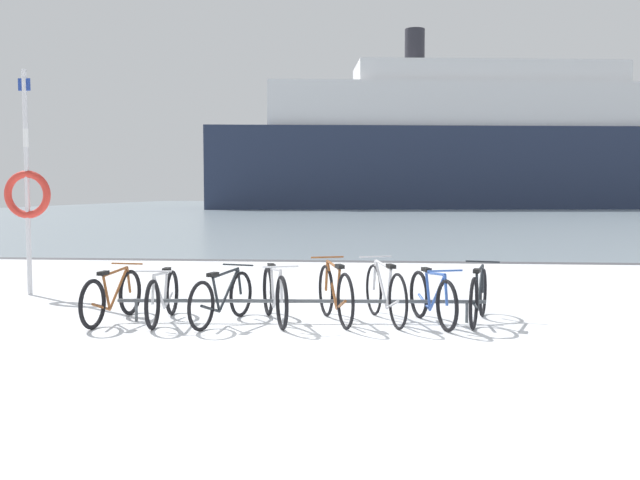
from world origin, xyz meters
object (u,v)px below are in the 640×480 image
at_px(bicycle_5, 385,293).
at_px(rescue_post, 27,190).
at_px(bicycle_6, 432,298).
at_px(bicycle_7, 479,296).
at_px(bicycle_4, 335,294).
at_px(ferry_ship, 495,149).
at_px(bicycle_3, 275,295).
at_px(bicycle_0, 112,297).
at_px(bicycle_1, 163,297).
at_px(bicycle_2, 222,298).

height_order(bicycle_5, rescue_post, rescue_post).
relative_size(bicycle_6, bicycle_7, 0.96).
height_order(bicycle_4, bicycle_5, same).
relative_size(bicycle_4, ferry_ship, 0.03).
bearing_deg(bicycle_3, bicycle_0, -175.78).
bearing_deg(bicycle_6, bicycle_4, 178.19).
height_order(bicycle_0, ferry_ship, ferry_ship).
distance_m(bicycle_0, bicycle_1, 0.67).
height_order(bicycle_0, bicycle_6, bicycle_6).
height_order(bicycle_2, bicycle_3, bicycle_3).
xyz_separation_m(bicycle_1, bicycle_3, (1.49, 0.12, 0.03)).
bearing_deg(bicycle_1, bicycle_7, 4.78).
relative_size(bicycle_0, bicycle_5, 0.98).
xyz_separation_m(bicycle_0, bicycle_5, (3.62, 0.33, 0.05)).
bearing_deg(ferry_ship, rescue_post, -105.29).
height_order(bicycle_1, bicycle_6, bicycle_6).
height_order(bicycle_1, bicycle_4, bicycle_4).
distance_m(rescue_post, ferry_ship, 65.85).
bearing_deg(bicycle_7, bicycle_1, -175.22).
distance_m(bicycle_1, bicycle_6, 3.56).
bearing_deg(ferry_ship, bicycle_5, -99.89).
height_order(bicycle_3, bicycle_4, bicycle_4).
relative_size(bicycle_1, bicycle_6, 1.06).
xyz_separation_m(rescue_post, ferry_ship, (17.32, 63.38, 4.36)).
xyz_separation_m(bicycle_0, bicycle_2, (1.49, 0.01, -0.00)).
relative_size(bicycle_1, bicycle_4, 1.04).
distance_m(bicycle_6, rescue_post, 7.02).
xyz_separation_m(bicycle_2, bicycle_7, (3.37, 0.38, 0.02)).
bearing_deg(bicycle_2, bicycle_6, 3.73).
bearing_deg(rescue_post, bicycle_5, -17.74).
distance_m(bicycle_7, rescue_post, 7.55).
xyz_separation_m(bicycle_5, bicycle_6, (0.61, -0.14, -0.04)).
xyz_separation_m(bicycle_1, rescue_post, (-3.00, 2.19, 1.43)).
height_order(bicycle_2, ferry_ship, ferry_ship).
height_order(bicycle_1, bicycle_7, bicycle_7).
xyz_separation_m(bicycle_3, bicycle_7, (2.69, 0.23, -0.01)).
distance_m(bicycle_1, ferry_ship, 67.37).
distance_m(bicycle_2, bicycle_4, 1.49).
relative_size(bicycle_5, rescue_post, 0.46).
relative_size(bicycle_3, ferry_ship, 0.03).
bearing_deg(rescue_post, bicycle_4, -20.78).
bearing_deg(bicycle_0, ferry_ship, 77.13).
height_order(bicycle_0, bicycle_5, bicycle_5).
height_order(bicycle_0, bicycle_3, bicycle_3).
relative_size(bicycle_3, bicycle_7, 1.02).
relative_size(bicycle_0, bicycle_6, 1.07).
bearing_deg(ferry_ship, bicycle_4, -100.43).
bearing_deg(rescue_post, bicycle_0, -43.84).
bearing_deg(bicycle_5, bicycle_2, -171.39).
relative_size(bicycle_1, bicycle_5, 0.97).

